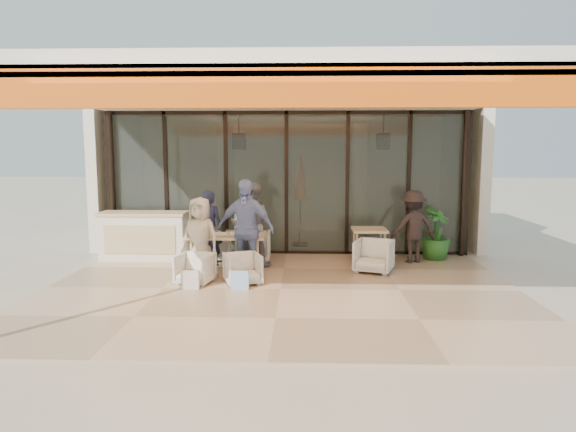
# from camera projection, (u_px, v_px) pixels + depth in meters

# --- Properties ---
(ground) EXTENTS (70.00, 70.00, 0.00)m
(ground) POSITION_uv_depth(u_px,v_px,m) (280.00, 290.00, 8.65)
(ground) COLOR #C6B293
(ground) RESTS_ON ground
(terrace_floor) EXTENTS (8.00, 6.00, 0.01)m
(terrace_floor) POSITION_uv_depth(u_px,v_px,m) (280.00, 290.00, 8.65)
(terrace_floor) COLOR tan
(terrace_floor) RESTS_ON ground
(terrace_structure) EXTENTS (8.00, 6.00, 3.40)m
(terrace_structure) POSITION_uv_depth(u_px,v_px,m) (279.00, 92.00, 7.97)
(terrace_structure) COLOR silver
(terrace_structure) RESTS_ON ground
(glass_storefront) EXTENTS (8.08, 0.10, 3.20)m
(glass_storefront) POSITION_uv_depth(u_px,v_px,m) (287.00, 184.00, 11.41)
(glass_storefront) COLOR #9EADA3
(glass_storefront) RESTS_ON ground
(interior_block) EXTENTS (9.05, 3.62, 3.52)m
(interior_block) POSITION_uv_depth(u_px,v_px,m) (290.00, 154.00, 13.63)
(interior_block) COLOR silver
(interior_block) RESTS_ON ground
(host_counter) EXTENTS (1.85, 0.65, 1.04)m
(host_counter) POSITION_uv_depth(u_px,v_px,m) (144.00, 236.00, 10.95)
(host_counter) COLOR silver
(host_counter) RESTS_ON ground
(dining_table) EXTENTS (1.50, 0.90, 0.93)m
(dining_table) POSITION_uv_depth(u_px,v_px,m) (226.00, 237.00, 9.90)
(dining_table) COLOR #CEB87E
(dining_table) RESTS_ON ground
(chair_far_left) EXTENTS (0.78, 0.75, 0.64)m
(chair_far_left) POSITION_uv_depth(u_px,v_px,m) (214.00, 246.00, 10.89)
(chair_far_left) COLOR silver
(chair_far_left) RESTS_ON ground
(chair_far_right) EXTENTS (0.72, 0.67, 0.72)m
(chair_far_right) POSITION_uv_depth(u_px,v_px,m) (253.00, 244.00, 10.86)
(chair_far_right) COLOR silver
(chair_far_right) RESTS_ON ground
(chair_near_left) EXTENTS (0.69, 0.66, 0.61)m
(chair_near_left) POSITION_uv_depth(u_px,v_px,m) (195.00, 267.00, 9.01)
(chair_near_left) COLOR silver
(chair_near_left) RESTS_ON ground
(chair_near_right) EXTENTS (0.75, 0.73, 0.61)m
(chair_near_right) POSITION_uv_depth(u_px,v_px,m) (243.00, 267.00, 8.98)
(chair_near_right) COLOR silver
(chair_near_right) RESTS_ON ground
(diner_navy) EXTENTS (0.62, 0.46, 1.55)m
(diner_navy) POSITION_uv_depth(u_px,v_px,m) (209.00, 229.00, 10.34)
(diner_navy) COLOR #1A213B
(diner_navy) RESTS_ON ground
(diner_grey) EXTENTS (0.84, 0.66, 1.71)m
(diner_grey) POSITION_uv_depth(u_px,v_px,m) (251.00, 225.00, 10.30)
(diner_grey) COLOR slate
(diner_grey) RESTS_ON ground
(diner_cream) EXTENTS (0.84, 0.68, 1.50)m
(diner_cream) POSITION_uv_depth(u_px,v_px,m) (200.00, 238.00, 9.45)
(diner_cream) COLOR beige
(diner_cream) RESTS_ON ground
(diner_periwinkle) EXTENTS (1.14, 0.68, 1.83)m
(diner_periwinkle) POSITION_uv_depth(u_px,v_px,m) (246.00, 229.00, 9.40)
(diner_periwinkle) COLOR #7A92CC
(diner_periwinkle) RESTS_ON ground
(tote_bag_cream) EXTENTS (0.30, 0.10, 0.34)m
(tote_bag_cream) POSITION_uv_depth(u_px,v_px,m) (190.00, 281.00, 8.63)
(tote_bag_cream) COLOR silver
(tote_bag_cream) RESTS_ON ground
(tote_bag_blue) EXTENTS (0.30, 0.10, 0.34)m
(tote_bag_blue) POSITION_uv_depth(u_px,v_px,m) (240.00, 281.00, 8.60)
(tote_bag_blue) COLOR #99BFD8
(tote_bag_blue) RESTS_ON ground
(side_table) EXTENTS (0.70, 0.70, 0.74)m
(side_table) POSITION_uv_depth(u_px,v_px,m) (369.00, 234.00, 10.55)
(side_table) COLOR #CEB87E
(side_table) RESTS_ON ground
(side_chair) EXTENTS (0.86, 0.83, 0.71)m
(side_chair) POSITION_uv_depth(u_px,v_px,m) (374.00, 255.00, 9.84)
(side_chair) COLOR silver
(side_chair) RESTS_ON ground
(standing_woman) EXTENTS (1.09, 0.78, 1.52)m
(standing_woman) POSITION_uv_depth(u_px,v_px,m) (413.00, 227.00, 10.62)
(standing_woman) COLOR black
(standing_woman) RESTS_ON ground
(potted_palm) EXTENTS (0.91, 0.91, 1.15)m
(potted_palm) POSITION_uv_depth(u_px,v_px,m) (436.00, 234.00, 10.94)
(potted_palm) COLOR #1E5919
(potted_palm) RESTS_ON ground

